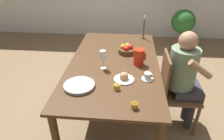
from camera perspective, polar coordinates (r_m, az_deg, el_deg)
name	(u,v)px	position (r m, az deg, el deg)	size (l,w,h in m)	color
ground_plane	(114,111)	(2.74, 0.53, -11.59)	(20.00, 20.00, 0.00)	#7F6647
dining_table	(114,68)	(2.35, 0.61, 0.47)	(1.01, 1.86, 0.75)	#472D19
chair_person_side	(174,90)	(2.38, 17.18, -5.53)	(0.42, 0.42, 0.92)	brown
person_seated	(185,74)	(2.31, 20.07, -1.15)	(0.39, 0.41, 1.18)	#33333D
red_pitcher	(139,57)	(2.23, 7.69, 3.76)	(0.14, 0.12, 0.19)	red
wine_glass_water	(103,55)	(2.10, -2.62, 4.18)	(0.06, 0.06, 0.21)	white
teacup_near_person	(148,77)	(2.00, 10.15, -1.85)	(0.12, 0.12, 0.07)	silver
serving_tray	(79,86)	(1.90, -9.34, -4.40)	(0.29, 0.29, 0.03)	#9E9EA3
bread_plate	(124,78)	(1.97, 3.45, -2.18)	(0.20, 0.20, 0.09)	silver
jam_jar_amber	(134,105)	(1.63, 6.44, -10.01)	(0.06, 0.06, 0.05)	#C67A1E
jam_jar_red	(117,87)	(1.83, 1.34, -4.79)	(0.06, 0.06, 0.05)	gold
fruit_bowl	(127,50)	(2.51, 4.20, 5.83)	(0.21, 0.21, 0.11)	brown
candlestick_tall	(144,30)	(2.97, 9.06, 11.27)	(0.06, 0.06, 0.33)	#4C4238
potted_plant	(183,24)	(4.57, 19.59, 12.39)	(0.49, 0.49, 0.85)	#A8603D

